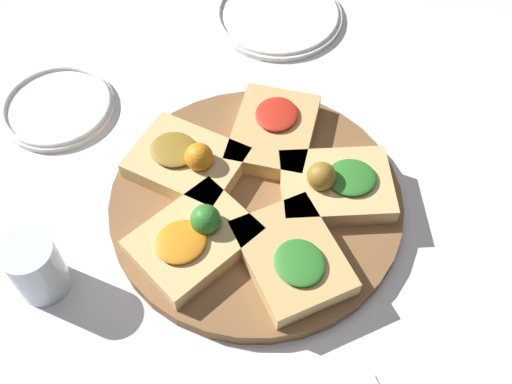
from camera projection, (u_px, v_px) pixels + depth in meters
ground_plane at (256, 206)px, 0.91m from camera, size 3.00×3.00×0.00m
serving_board at (256, 202)px, 0.90m from camera, size 0.44×0.44×0.02m
focaccia_slice_0 at (194, 238)px, 0.83m from camera, size 0.20×0.20×0.06m
focaccia_slice_1 at (293, 258)px, 0.81m from camera, size 0.17×0.19×0.04m
focaccia_slice_2 at (336, 187)px, 0.88m from camera, size 0.17×0.13×0.06m
focaccia_slice_3 at (274, 130)px, 0.94m from camera, size 0.17×0.19×0.04m
focaccia_slice_4 at (187, 161)px, 0.90m from camera, size 0.20×0.19×0.06m
plate_left at (57, 106)px, 1.01m from camera, size 0.19×0.19×0.02m
plate_right at (278, 15)px, 1.15m from camera, size 0.25×0.25×0.02m
water_glass at (36, 268)px, 0.79m from camera, size 0.07×0.07×0.10m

